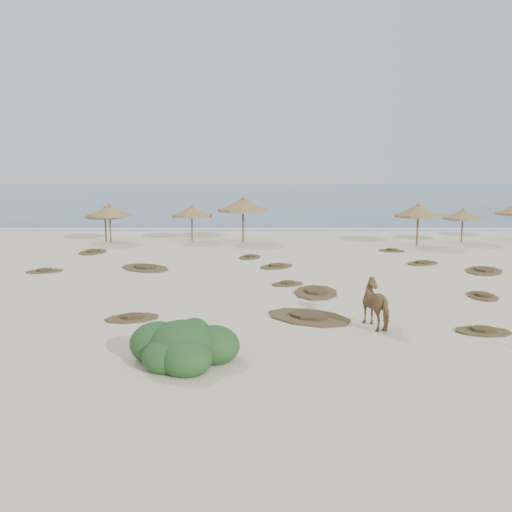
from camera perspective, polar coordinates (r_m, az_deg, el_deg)
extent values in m
plane|color=beige|center=(21.11, 4.04, -5.42)|extent=(160.00, 160.00, 0.00)
cube|color=navy|center=(95.53, 0.95, 6.09)|extent=(200.00, 100.00, 0.01)
cube|color=white|center=(46.70, 1.86, 2.72)|extent=(70.00, 0.60, 0.01)
cylinder|color=brown|center=(40.63, -14.81, 2.74)|extent=(0.11, 0.11, 1.86)
cylinder|color=olive|center=(40.56, -14.85, 3.82)|extent=(3.12, 3.12, 0.16)
cone|color=olive|center=(40.53, -14.87, 4.23)|extent=(3.02, 3.02, 0.66)
cone|color=olive|center=(40.50, -14.89, 4.80)|extent=(0.32, 0.32, 0.19)
cylinder|color=brown|center=(40.02, -14.36, 2.79)|extent=(0.12, 0.12, 2.03)
cylinder|color=olive|center=(39.94, -14.41, 3.98)|extent=(3.81, 3.81, 0.17)
cone|color=olive|center=(39.91, -14.43, 4.44)|extent=(3.69, 3.69, 0.72)
cone|color=olive|center=(39.88, -14.46, 5.06)|extent=(0.35, 0.35, 0.21)
cylinder|color=brown|center=(39.53, -6.42, 2.88)|extent=(0.11, 0.11, 1.94)
cylinder|color=olive|center=(39.45, -6.44, 4.04)|extent=(3.24, 3.24, 0.17)
cone|color=olive|center=(39.42, -6.45, 4.48)|extent=(3.13, 3.13, 0.69)
cone|color=olive|center=(39.39, -6.46, 5.08)|extent=(0.33, 0.33, 0.20)
cylinder|color=brown|center=(38.80, -1.29, 3.16)|extent=(0.14, 0.14, 2.40)
cylinder|color=olive|center=(38.71, -1.30, 4.62)|extent=(3.60, 3.60, 0.21)
cone|color=olive|center=(38.68, -1.30, 5.18)|extent=(3.48, 3.48, 0.86)
cone|color=olive|center=(38.65, -1.30, 5.94)|extent=(0.41, 0.41, 0.25)
cylinder|color=brown|center=(38.53, 15.84, 2.58)|extent=(0.12, 0.12, 2.16)
cylinder|color=olive|center=(38.44, 15.90, 3.90)|extent=(3.46, 3.46, 0.19)
cone|color=olive|center=(38.42, 15.93, 4.41)|extent=(3.34, 3.34, 0.77)
cone|color=olive|center=(38.38, 15.96, 5.09)|extent=(0.37, 0.37, 0.23)
cylinder|color=brown|center=(40.94, 19.91, 2.51)|extent=(0.10, 0.10, 1.81)
cylinder|color=olive|center=(40.87, 19.97, 3.55)|extent=(3.39, 3.39, 0.16)
cone|color=olive|center=(40.84, 19.99, 3.95)|extent=(3.28, 3.28, 0.65)
cone|color=olive|center=(40.81, 20.02, 4.49)|extent=(0.31, 0.31, 0.19)
imported|color=olive|center=(19.18, 12.19, -4.71)|extent=(1.37, 2.02, 1.56)
ellipsoid|color=#255022|center=(15.64, -7.38, -8.87)|extent=(1.82, 1.82, 1.36)
ellipsoid|color=#255022|center=(15.84, -4.28, -8.92)|extent=(1.45, 1.45, 1.09)
ellipsoid|color=#255022|center=(16.10, -9.80, -8.56)|extent=(1.54, 1.54, 1.16)
ellipsoid|color=#255022|center=(15.06, -6.98, -10.12)|extent=(1.36, 1.36, 1.02)
ellipsoid|color=#255022|center=(15.31, -8.95, -9.91)|extent=(1.27, 1.27, 0.95)
ellipsoid|color=#255022|center=(16.41, -5.09, -8.61)|extent=(1.09, 1.09, 0.82)
ellipsoid|color=#255022|center=(15.94, -6.21, -7.29)|extent=(0.82, 0.82, 0.61)
ellipsoid|color=#255022|center=(15.65, -8.36, -7.48)|extent=(0.73, 0.73, 0.54)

